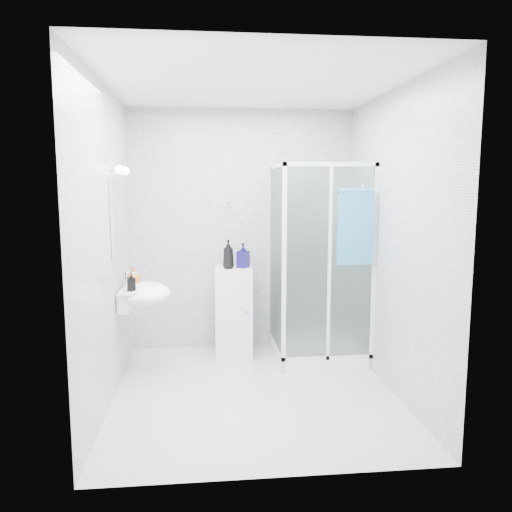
{
  "coord_description": "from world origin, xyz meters",
  "views": [
    {
      "loc": [
        -0.41,
        -4.12,
        1.77
      ],
      "look_at": [
        0.05,
        0.35,
        1.15
      ],
      "focal_mm": 35.0,
      "sensor_mm": 36.0,
      "label": 1
    }
  ],
  "objects": [
    {
      "name": "shampoo_bottle_b",
      "position": [
        -0.01,
        1.03,
        1.06
      ],
      "size": [
        0.15,
        0.15,
        0.26
      ],
      "primitive_type": "imported",
      "rotation": [
        0.0,
        0.0,
        -0.38
      ],
      "color": "#130C48",
      "rests_on": "storage_cabinet"
    },
    {
      "name": "room",
      "position": [
        0.0,
        0.0,
        1.3
      ],
      "size": [
        2.4,
        2.6,
        2.6
      ],
      "color": "silver",
      "rests_on": "ground"
    },
    {
      "name": "hand_towel",
      "position": [
        0.98,
        0.36,
        1.43
      ],
      "size": [
        0.33,
        0.05,
        0.71
      ],
      "color": "teal",
      "rests_on": "shower_enclosure"
    },
    {
      "name": "shampoo_bottle_a",
      "position": [
        -0.17,
        0.98,
        1.08
      ],
      "size": [
        0.15,
        0.15,
        0.3
      ],
      "primitive_type": "imported",
      "rotation": [
        0.0,
        0.0,
        -0.32
      ],
      "color": "black",
      "rests_on": "storage_cabinet"
    },
    {
      "name": "shower_enclosure",
      "position": [
        0.67,
        0.77,
        0.45
      ],
      "size": [
        0.9,
        0.95,
        2.0
      ],
      "color": "white",
      "rests_on": "ground"
    },
    {
      "name": "wall_basin",
      "position": [
        -0.99,
        0.45,
        0.8
      ],
      "size": [
        0.46,
        0.56,
        0.35
      ],
      "color": "white",
      "rests_on": "ground"
    },
    {
      "name": "soap_dispenser_black",
      "position": [
        -1.06,
        0.29,
        0.95
      ],
      "size": [
        0.09,
        0.09,
        0.17
      ],
      "primitive_type": "imported",
      "rotation": [
        0.0,
        0.0,
        0.16
      ],
      "color": "black",
      "rests_on": "wall_basin"
    },
    {
      "name": "wall_hooks",
      "position": [
        -0.25,
        1.26,
        1.62
      ],
      "size": [
        0.23,
        0.06,
        0.03
      ],
      "color": "silver",
      "rests_on": "room"
    },
    {
      "name": "storage_cabinet",
      "position": [
        -0.12,
        1.0,
        0.47
      ],
      "size": [
        0.4,
        0.42,
        0.93
      ],
      "rotation": [
        0.0,
        0.0,
        -0.04
      ],
      "color": "white",
      "rests_on": "ground"
    },
    {
      "name": "vanity_lights",
      "position": [
        -1.14,
        0.45,
        1.92
      ],
      "size": [
        0.1,
        0.4,
        0.08
      ],
      "color": "silver",
      "rests_on": "room"
    },
    {
      "name": "mirror",
      "position": [
        -1.19,
        0.45,
        1.5
      ],
      "size": [
        0.02,
        0.6,
        0.7
      ],
      "primitive_type": "cube",
      "color": "white",
      "rests_on": "room"
    },
    {
      "name": "soap_dispenser_orange",
      "position": [
        -1.09,
        0.58,
        0.95
      ],
      "size": [
        0.17,
        0.17,
        0.17
      ],
      "primitive_type": "imported",
      "rotation": [
        0.0,
        0.0,
        -0.34
      ],
      "color": "#C35E16",
      "rests_on": "wall_basin"
    }
  ]
}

